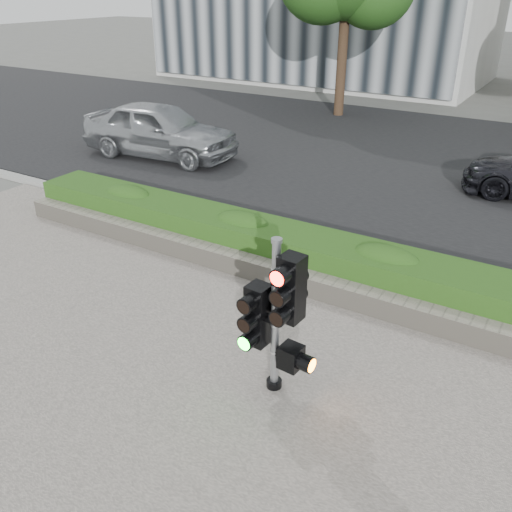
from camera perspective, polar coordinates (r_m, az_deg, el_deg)
name	(u,v)px	position (r m, az deg, el deg)	size (l,w,h in m)	color
ground	(218,344)	(7.75, -4.06, -9.24)	(120.00, 120.00, 0.00)	#51514C
sidewalk	(82,464)	(6.40, -17.84, -20.08)	(16.00, 11.00, 0.03)	#9E9389
road	(421,163)	(16.16, 16.99, 9.35)	(60.00, 13.00, 0.02)	black
curb	(315,255)	(10.07, 6.25, 0.14)	(60.00, 0.25, 0.12)	gray
stone_wall	(283,276)	(9.01, 2.84, -2.12)	(12.00, 0.32, 0.34)	gray
hedge	(301,252)	(9.44, 4.77, 0.42)	(12.00, 1.00, 0.68)	#427F27
traffic_signal	(279,310)	(6.33, 2.43, -5.65)	(0.72, 0.54, 2.05)	black
car_silver	(160,130)	(16.09, -10.10, 12.95)	(1.83, 4.56, 1.55)	#A4A6AB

